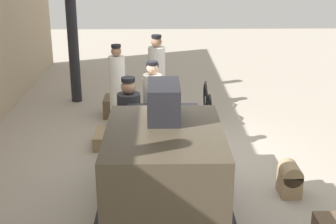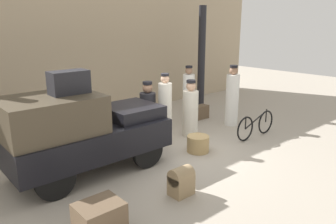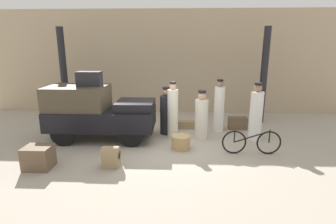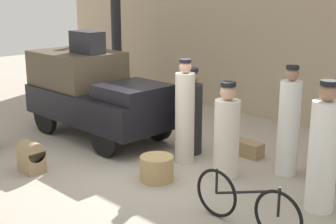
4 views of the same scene
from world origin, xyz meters
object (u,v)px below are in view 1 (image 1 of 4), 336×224
at_px(porter_with_bicycle, 153,114).
at_px(trunk_on_truck_roof, 164,101).
at_px(truck, 164,169).
at_px(suitcase_small_leather, 111,106).
at_px(wicker_basket, 201,141).
at_px(conductor_in_dark_uniform, 118,90).
at_px(trunk_umber_medium, 102,139).
at_px(bicycle, 207,102).
at_px(porter_carrying_trunk, 153,105).
at_px(porter_lifting_near_truck, 129,125).
at_px(porter_standing_middle, 157,77).
at_px(trunk_barrel_dark, 290,179).

height_order(porter_with_bicycle, trunk_on_truck_roof, trunk_on_truck_roof).
relative_size(truck, porter_with_bicycle, 1.79).
bearing_deg(trunk_on_truck_roof, porter_with_bicycle, 3.88).
xyz_separation_m(truck, suitcase_small_leather, (4.80, 1.21, -0.72)).
bearing_deg(porter_with_bicycle, trunk_on_truck_roof, -176.12).
height_order(wicker_basket, conductor_in_dark_uniform, conductor_in_dark_uniform).
height_order(suitcase_small_leather, trunk_on_truck_roof, trunk_on_truck_roof).
xyz_separation_m(truck, trunk_on_truck_roof, (-0.15, 0.00, 1.03)).
bearing_deg(trunk_on_truck_roof, trunk_umber_medium, 21.04).
distance_m(conductor_in_dark_uniform, trunk_on_truck_roof, 4.47).
distance_m(bicycle, conductor_in_dark_uniform, 2.19).
xyz_separation_m(truck, porter_carrying_trunk, (3.38, 0.19, -0.22)).
bearing_deg(porter_lifting_near_truck, trunk_on_truck_roof, -165.77).
height_order(wicker_basket, porter_carrying_trunk, porter_carrying_trunk).
bearing_deg(wicker_basket, porter_standing_middle, 20.15).
relative_size(bicycle, trunk_umber_medium, 2.18).
bearing_deg(truck, bicycle, -12.91).
relative_size(truck, trunk_umber_medium, 4.43).
bearing_deg(wicker_basket, conductor_in_dark_uniform, 52.03).
xyz_separation_m(porter_carrying_trunk, conductor_in_dark_uniform, (0.68, 0.78, 0.14)).
height_order(wicker_basket, trunk_barrel_dark, trunk_barrel_dark).
bearing_deg(trunk_on_truck_roof, wicker_basket, -14.98).
bearing_deg(bicycle, porter_lifting_near_truck, 145.84).
xyz_separation_m(porter_lifting_near_truck, trunk_umber_medium, (0.79, 0.61, -0.60)).
distance_m(truck, bicycle, 4.85).
bearing_deg(bicycle, porter_with_bicycle, 150.77).
xyz_separation_m(porter_standing_middle, porter_with_bicycle, (-2.66, 0.07, 0.01)).
xyz_separation_m(wicker_basket, conductor_in_dark_uniform, (1.35, 1.73, 0.65)).
xyz_separation_m(porter_carrying_trunk, porter_lifting_near_truck, (-1.17, 0.42, 0.02)).
relative_size(truck, wicker_basket, 6.11).
relative_size(wicker_basket, conductor_in_dark_uniform, 0.30).
height_order(porter_carrying_trunk, porter_with_bicycle, porter_with_bicycle).
xyz_separation_m(suitcase_small_leather, trunk_on_truck_roof, (-4.96, -1.21, 1.75)).
xyz_separation_m(trunk_umber_medium, trunk_barrel_dark, (-2.05, -3.25, 0.14)).
bearing_deg(conductor_in_dark_uniform, bicycle, -72.98).
distance_m(bicycle, porter_lifting_near_truck, 3.01).
distance_m(conductor_in_dark_uniform, suitcase_small_leather, 1.00).
xyz_separation_m(bicycle, trunk_barrel_dark, (-3.73, -0.96, -0.07)).
distance_m(truck, suitcase_small_leather, 5.00).
height_order(truck, bicycle, truck).
distance_m(porter_carrying_trunk, trunk_barrel_dark, 3.32).
height_order(conductor_in_dark_uniform, trunk_on_truck_roof, trunk_on_truck_roof).
bearing_deg(bicycle, trunk_umber_medium, 126.29).
relative_size(conductor_in_dark_uniform, trunk_barrel_dark, 3.38).
bearing_deg(truck, wicker_basket, -15.78).
height_order(suitcase_small_leather, trunk_barrel_dark, trunk_barrel_dark).
bearing_deg(porter_with_bicycle, truck, -175.88).
bearing_deg(porter_standing_middle, truck, -178.75).
distance_m(trunk_umber_medium, trunk_barrel_dark, 3.85).
xyz_separation_m(truck, porter_lifting_near_truck, (2.22, 0.60, -0.20)).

